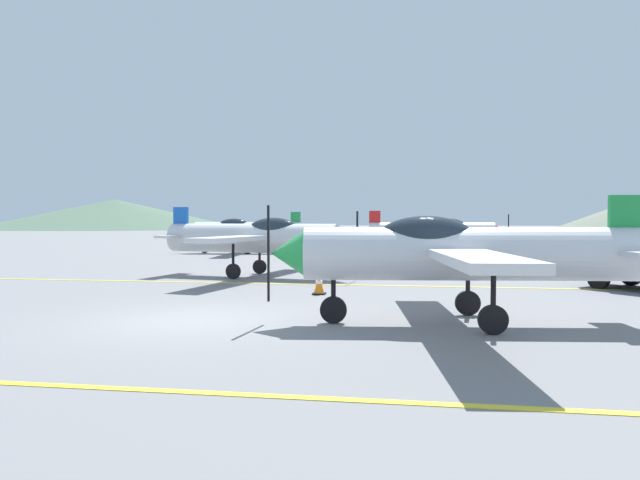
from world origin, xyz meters
TOP-DOWN VIEW (x-y plane):
  - ground_plane at (0.00, 0.00)m, footprint 400.00×400.00m
  - apron_line_near at (0.00, -4.86)m, footprint 80.00×0.16m
  - apron_line_far at (0.00, 7.05)m, footprint 80.00×0.16m
  - airplane_near at (5.35, 0.43)m, footprint 7.55×8.66m
  - airplane_mid at (-1.10, 9.29)m, footprint 7.57×8.65m
  - airplane_far at (5.74, 20.59)m, footprint 7.48×8.62m
  - airplane_back at (-6.04, 23.84)m, footprint 7.54×8.66m
  - traffic_cone_front at (1.90, 4.62)m, footprint 0.36×0.36m
  - hill_left at (-65.10, 116.68)m, footprint 60.55×60.55m

SIDE VIEW (x-z plane):
  - ground_plane at x=0.00m, z-range 0.00..0.00m
  - apron_line_near at x=0.00m, z-range 0.00..0.01m
  - apron_line_far at x=0.00m, z-range 0.00..0.01m
  - traffic_cone_front at x=1.90m, z-range -0.01..0.58m
  - airplane_near at x=5.35m, z-range 0.16..2.75m
  - airplane_mid at x=-1.10m, z-range 0.16..2.75m
  - airplane_far at x=5.74m, z-range 0.16..2.75m
  - airplane_back at x=-6.04m, z-range 0.16..2.75m
  - hill_left at x=-65.10m, z-range 0.00..6.88m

